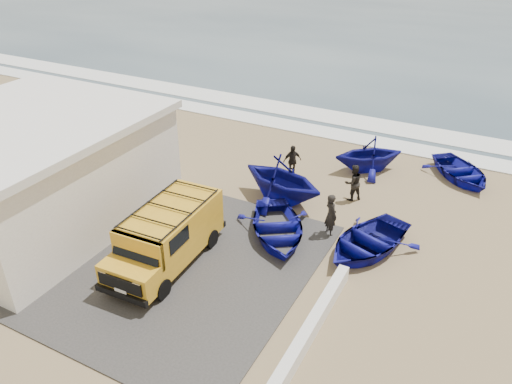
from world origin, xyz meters
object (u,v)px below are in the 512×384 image
at_px(van, 167,234).
at_px(boat_near_left, 277,228).
at_px(building, 30,170).
at_px(fisherman_back, 292,161).
at_px(boat_far_left, 369,154).
at_px(fisherman_middle, 353,183).
at_px(boat_far_right, 461,171).
at_px(boat_near_right, 367,241).
at_px(fisherman_front, 331,215).
at_px(boat_mid_left, 282,178).
at_px(parapet, 311,328).

relative_size(van, boat_near_left, 1.24).
xyz_separation_m(building, fisherman_back, (7.76, 8.23, -1.38)).
xyz_separation_m(van, fisherman_back, (1.16, 8.21, -0.38)).
xyz_separation_m(boat_far_left, fisherman_back, (-3.04, -2.25, -0.10)).
bearing_deg(fisherman_back, van, -146.42).
bearing_deg(fisherman_back, fisherman_middle, -62.64).
xyz_separation_m(boat_far_left, boat_far_right, (4.16, 1.17, -0.50)).
bearing_deg(boat_far_right, boat_near_right, -145.81).
xyz_separation_m(fisherman_front, fisherman_back, (-3.36, 3.86, -0.10)).
relative_size(boat_mid_left, boat_far_right, 1.06).
height_order(boat_near_left, fisherman_back, fisherman_back).
distance_m(van, boat_near_left, 4.30).
relative_size(boat_near_left, boat_mid_left, 1.04).
bearing_deg(building, fisherman_front, 21.43).
bearing_deg(fisherman_middle, van, 13.12).
relative_size(parapet, fisherman_front, 3.38).
distance_m(parapet, fisherman_middle, 8.54).
xyz_separation_m(van, fisherman_middle, (4.42, 7.38, -0.33)).
distance_m(parapet, boat_far_right, 12.89).
height_order(van, boat_far_right, van).
xyz_separation_m(boat_near_left, boat_mid_left, (-1.09, 2.73, 0.62)).
xyz_separation_m(van, boat_near_left, (2.77, 3.20, -0.74)).
height_order(boat_mid_left, boat_far_left, boat_mid_left).
distance_m(boat_mid_left, fisherman_middle, 3.11).
height_order(parapet, boat_near_left, boat_near_left).
relative_size(building, parapet, 1.57).
relative_size(building, boat_far_left, 2.80).
bearing_deg(boat_near_right, boat_far_right, 92.51).
bearing_deg(fisherman_back, boat_near_left, -120.52).
bearing_deg(boat_far_right, fisherman_middle, -172.40).
height_order(boat_near_right, fisherman_front, fisherman_front).
bearing_deg(fisherman_back, boat_mid_left, -125.35).
distance_m(building, parapet, 12.68).
bearing_deg(fisherman_back, boat_near_right, -89.02).
distance_m(boat_near_right, fisherman_front, 1.72).
distance_m(boat_mid_left, boat_far_left, 5.19).
height_order(building, fisherman_back, building).
relative_size(boat_near_right, fisherman_front, 2.30).
bearing_deg(van, fisherman_back, 79.73).
height_order(boat_far_right, fisherman_front, fisherman_front).
bearing_deg(boat_near_left, building, 165.21).
relative_size(boat_mid_left, fisherman_back, 2.52).
xyz_separation_m(boat_mid_left, boat_far_left, (2.51, 4.54, -0.16)).
xyz_separation_m(parapet, fisherman_back, (-4.74, 9.23, 0.51)).
distance_m(parapet, van, 6.05).
distance_m(parapet, boat_near_left, 5.25).
height_order(boat_near_right, boat_far_left, boat_far_left).
bearing_deg(van, boat_near_left, 46.81).
height_order(van, fisherman_middle, van).
bearing_deg(building, boat_far_right, 37.91).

